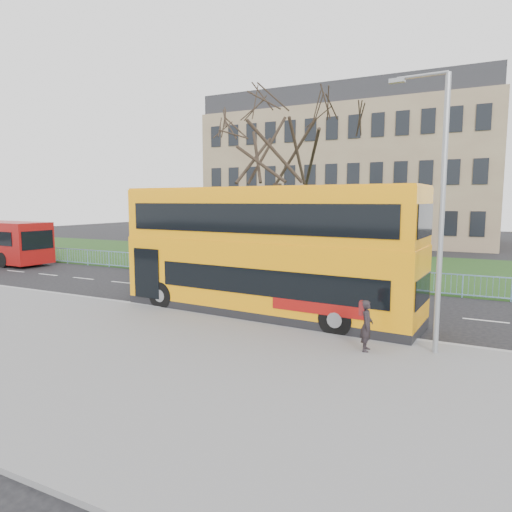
# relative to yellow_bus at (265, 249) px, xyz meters

# --- Properties ---
(ground) EXTENTS (120.00, 120.00, 0.00)m
(ground) POSITION_rel_yellow_bus_xyz_m (-1.18, 0.51, -2.66)
(ground) COLOR black
(ground) RESTS_ON ground
(pavement) EXTENTS (80.00, 10.50, 0.12)m
(pavement) POSITION_rel_yellow_bus_xyz_m (-1.18, -6.24, -2.60)
(pavement) COLOR slate
(pavement) RESTS_ON ground
(kerb) EXTENTS (80.00, 0.20, 0.14)m
(kerb) POSITION_rel_yellow_bus_xyz_m (-1.18, -1.04, -2.59)
(kerb) COLOR gray
(kerb) RESTS_ON ground
(grass_verge) EXTENTS (80.00, 15.40, 0.08)m
(grass_verge) POSITION_rel_yellow_bus_xyz_m (-1.18, 14.81, -2.62)
(grass_verge) COLOR #1C3C15
(grass_verge) RESTS_ON ground
(guard_railing) EXTENTS (40.00, 0.12, 1.10)m
(guard_railing) POSITION_rel_yellow_bus_xyz_m (-1.18, 7.11, -2.11)
(guard_railing) COLOR #76A0D2
(guard_railing) RESTS_ON ground
(bare_tree) EXTENTS (9.15, 9.15, 13.07)m
(bare_tree) POSITION_rel_yellow_bus_xyz_m (-4.18, 10.51, 3.96)
(bare_tree) COLOR black
(bare_tree) RESTS_ON grass_verge
(civic_building) EXTENTS (30.00, 15.00, 14.00)m
(civic_building) POSITION_rel_yellow_bus_xyz_m (-6.18, 35.51, 4.34)
(civic_building) COLOR #826A53
(civic_building) RESTS_ON ground
(yellow_bus) EXTENTS (11.98, 3.59, 4.95)m
(yellow_bus) POSITION_rel_yellow_bus_xyz_m (0.00, 0.00, 0.00)
(yellow_bus) COLOR #F99B0A
(yellow_bus) RESTS_ON ground
(pedestrian) EXTENTS (0.41, 0.58, 1.51)m
(pedestrian) POSITION_rel_yellow_bus_xyz_m (4.67, -2.84, -1.78)
(pedestrian) COLOR black
(pedestrian) RESTS_ON pavement
(street_lamp) EXTENTS (1.67, 0.27, 7.89)m
(street_lamp) POSITION_rel_yellow_bus_xyz_m (6.40, -2.07, 1.79)
(street_lamp) COLOR gray
(street_lamp) RESTS_ON pavement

